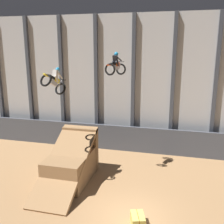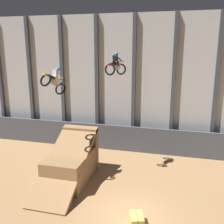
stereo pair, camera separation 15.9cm
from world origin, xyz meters
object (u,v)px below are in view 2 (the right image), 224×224
(rider_bike_right_air, at_px, (116,66))
(hay_bale_trackside, at_px, (137,220))
(dirt_ramp, at_px, (72,163))
(rider_bike_left_air, at_px, (54,81))

(rider_bike_right_air, relative_size, hay_bale_trackside, 1.72)
(dirt_ramp, bearing_deg, rider_bike_left_air, -139.02)
(rider_bike_right_air, distance_m, hay_bale_trackside, 9.06)
(dirt_ramp, distance_m, hay_bale_trackside, 5.97)
(dirt_ramp, bearing_deg, rider_bike_right_air, 40.18)
(rider_bike_right_air, bearing_deg, hay_bale_trackside, -50.52)
(rider_bike_right_air, xyz_separation_m, hay_bale_trackside, (2.40, -5.53, -6.76))
(rider_bike_right_air, bearing_deg, dirt_ramp, -123.76)
(rider_bike_left_air, distance_m, hay_bale_trackside, 8.61)
(dirt_ramp, relative_size, rider_bike_left_air, 3.14)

